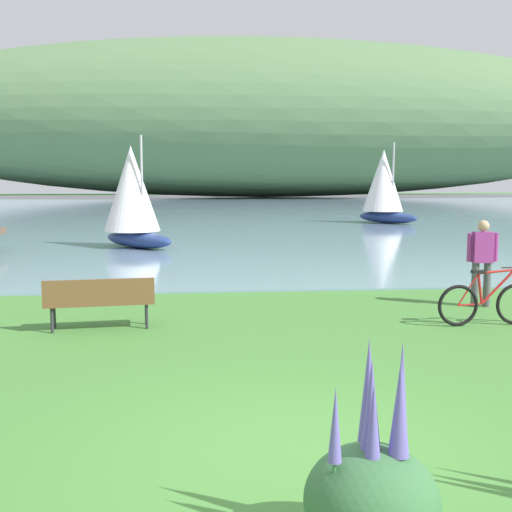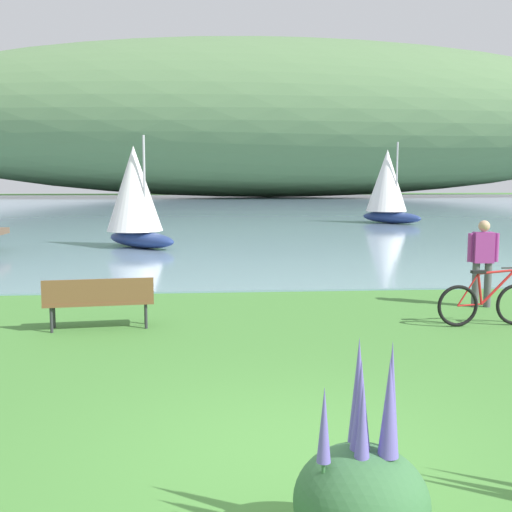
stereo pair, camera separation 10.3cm
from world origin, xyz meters
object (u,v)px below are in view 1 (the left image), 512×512
(sailboat_nearest_to_shore, at_px, (132,195))
(sailboat_mid_bay, at_px, (384,185))
(person_at_shoreline, at_px, (482,257))
(bicycle_leaning_near_bench, at_px, (487,303))
(park_bench_near_camera, at_px, (100,299))

(sailboat_nearest_to_shore, distance_m, sailboat_mid_bay, 16.92)
(person_at_shoreline, bearing_deg, sailboat_nearest_to_shore, 125.61)
(bicycle_leaning_near_bench, height_order, sailboat_mid_bay, sailboat_mid_bay)
(person_at_shoreline, xyz_separation_m, sailboat_mid_bay, (4.60, 22.45, 1.15))
(person_at_shoreline, relative_size, sailboat_mid_bay, 0.39)
(bicycle_leaning_near_bench, bearing_deg, person_at_shoreline, 69.12)
(sailboat_nearest_to_shore, height_order, sailboat_mid_bay, sailboat_mid_bay)
(bicycle_leaning_near_bench, xyz_separation_m, sailboat_nearest_to_shore, (-7.36, 12.65, 1.52))
(park_bench_near_camera, distance_m, person_at_shoreline, 7.31)
(person_at_shoreline, distance_m, sailboat_mid_bay, 22.94)
(person_at_shoreline, relative_size, sailboat_nearest_to_shore, 0.43)
(park_bench_near_camera, xyz_separation_m, sailboat_mid_bay, (11.78, 23.74, 1.61))
(park_bench_near_camera, bearing_deg, bicycle_leaning_near_bench, -2.20)
(park_bench_near_camera, bearing_deg, person_at_shoreline, 10.20)
(bicycle_leaning_near_bench, bearing_deg, sailboat_nearest_to_shore, 120.20)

